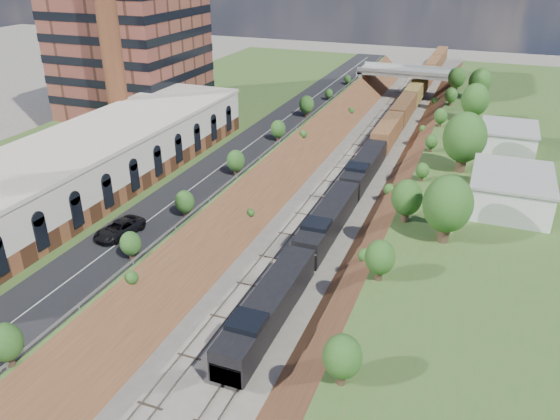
{
  "coord_description": "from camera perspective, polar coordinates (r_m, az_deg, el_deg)",
  "views": [
    {
      "loc": [
        19.33,
        -14.84,
        33.79
      ],
      "look_at": [
        -1.54,
        38.88,
        6.0
      ],
      "focal_mm": 35.0,
      "sensor_mm": 36.0,
      "label": 1
    }
  ],
  "objects": [
    {
      "name": "guardrail",
      "position": [
        85.52,
        -1.09,
        6.46
      ],
      "size": [
        0.1,
        171.0,
        0.7
      ],
      "color": "#99999E",
      "rests_on": "platform_left"
    },
    {
      "name": "tree_right_large",
      "position": [
        60.07,
        17.12,
        0.56
      ],
      "size": [
        5.25,
        5.25,
        7.61
      ],
      "color": "#473323",
      "rests_on": "platform_right"
    },
    {
      "name": "commercial_building",
      "position": [
        75.31,
        -19.44,
        4.62
      ],
      "size": [
        14.3,
        62.3,
        7.0
      ],
      "color": "brown",
      "rests_on": "platform_left"
    },
    {
      "name": "rail_right_track",
      "position": [
        83.77,
        7.9,
        1.76
      ],
      "size": [
        1.58,
        180.0,
        0.18
      ],
      "primitive_type": "cube",
      "color": "gray",
      "rests_on": "ground"
    },
    {
      "name": "overpass",
      "position": [
        141.18,
        13.27,
        13.28
      ],
      "size": [
        24.5,
        8.3,
        7.4
      ],
      "color": "gray",
      "rests_on": "ground"
    },
    {
      "name": "smokestack",
      "position": [
        90.32,
        -17.67,
        19.04
      ],
      "size": [
        3.2,
        3.2,
        40.0
      ],
      "primitive_type": "cylinder",
      "color": "brown",
      "rests_on": "platform_left"
    },
    {
      "name": "rail_left_track",
      "position": [
        84.96,
        4.5,
        2.29
      ],
      "size": [
        1.58,
        180.0,
        0.18
      ],
      "primitive_type": "cube",
      "color": "gray",
      "rests_on": "ground"
    },
    {
      "name": "tree_left_crest",
      "position": [
        53.84,
        -17.82,
        -5.43
      ],
      "size": [
        2.45,
        2.45,
        3.55
      ],
      "color": "#473323",
      "rests_on": "platform_left"
    },
    {
      "name": "white_building_near",
      "position": [
        72.13,
        22.93,
        1.81
      ],
      "size": [
        9.0,
        12.0,
        4.0
      ],
      "primitive_type": "cube",
      "color": "silver",
      "rests_on": "platform_right"
    },
    {
      "name": "platform_left",
      "position": [
        96.53,
        -13.05,
        6.15
      ],
      "size": [
        44.0,
        180.0,
        5.0
      ],
      "primitive_type": "cube",
      "color": "#375F27",
      "rests_on": "ground"
    },
    {
      "name": "road",
      "position": [
        87.41,
        -3.54,
        6.5
      ],
      "size": [
        8.0,
        180.0,
        0.1
      ],
      "primitive_type": "cube",
      "color": "black",
      "rests_on": "platform_left"
    },
    {
      "name": "white_building_far",
      "position": [
        92.92,
        22.69,
        6.85
      ],
      "size": [
        8.0,
        10.0,
        3.6
      ],
      "primitive_type": "cube",
      "color": "silver",
      "rests_on": "platform_right"
    },
    {
      "name": "suv",
      "position": [
        62.46,
        -16.45,
        -1.88
      ],
      "size": [
        3.76,
        6.42,
        1.68
      ],
      "primitive_type": "imported",
      "rotation": [
        0.0,
        0.0,
        -0.17
      ],
      "color": "black",
      "rests_on": "road"
    },
    {
      "name": "embankment_left",
      "position": [
        87.54,
        -0.77,
        3.04
      ],
      "size": [
        10.0,
        180.0,
        10.0
      ],
      "primitive_type": "cube",
      "rotation": [
        0.0,
        0.79,
        0.0
      ],
      "color": "brown",
      "rests_on": "ground"
    },
    {
      "name": "freight_train",
      "position": [
        119.1,
        12.61,
        9.99
      ],
      "size": [
        3.17,
        160.95,
        4.7
      ],
      "color": "black",
      "rests_on": "ground"
    },
    {
      "name": "embankment_right",
      "position": [
        82.54,
        13.55,
        0.82
      ],
      "size": [
        10.0,
        180.0,
        10.0
      ],
      "primitive_type": "cube",
      "rotation": [
        0.0,
        0.79,
        0.0
      ],
      "color": "brown",
      "rests_on": "ground"
    }
  ]
}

